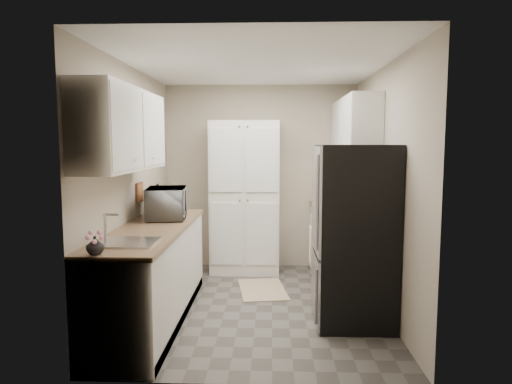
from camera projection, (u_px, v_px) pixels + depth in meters
ground at (257, 305)px, 4.84m from camera, size 3.20×3.20×0.00m
room_shell at (255, 152)px, 4.66m from camera, size 2.64×3.24×2.52m
pantry_cabinet at (245, 197)px, 6.05m from camera, size 0.90×0.55×2.00m
base_cabinet_left at (153, 276)px, 4.40m from camera, size 0.60×2.30×0.88m
countertop_left at (152, 229)px, 4.35m from camera, size 0.63×2.33×0.04m
base_cabinet_right at (336, 241)px, 5.94m from camera, size 0.60×0.80×0.88m
countertop_right at (336, 206)px, 5.89m from camera, size 0.63×0.83×0.04m
electric_range at (344, 253)px, 5.14m from camera, size 0.71×0.78×1.13m
refrigerator at (355, 235)px, 4.31m from camera, size 0.70×0.72×1.70m
microwave at (167, 203)px, 4.82m from camera, size 0.48×0.64×0.33m
wine_bottle at (158, 200)px, 5.17m from camera, size 0.08×0.08×0.30m
flower_vase at (95, 245)px, 3.26m from camera, size 0.17×0.17×0.13m
cutting_board at (183, 199)px, 5.32m from camera, size 0.04×0.23×0.28m
toaster_oven at (344, 197)px, 5.87m from camera, size 0.34×0.41×0.22m
fruit_basket at (345, 184)px, 5.88m from camera, size 0.30×0.30×0.11m
kitchen_mat at (262, 289)px, 5.35m from camera, size 0.63×0.89×0.01m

